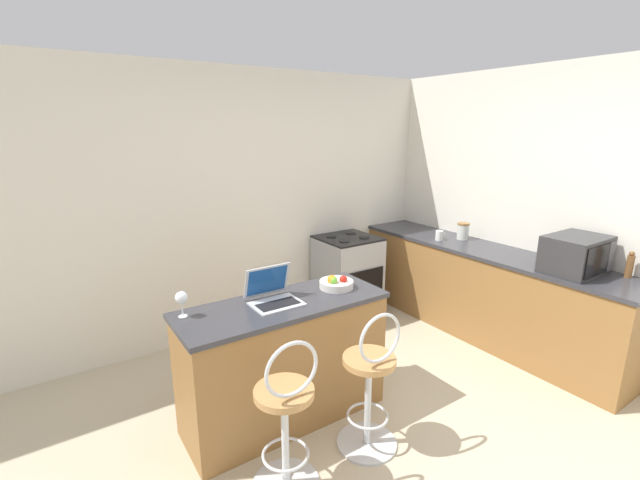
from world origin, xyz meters
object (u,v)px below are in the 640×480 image
(bar_stool_near, at_px, (286,421))
(fruit_bowl, at_px, (336,283))
(laptop, at_px, (272,293))
(storage_jar, at_px, (463,231))
(mug_white, at_px, (440,235))
(bar_stool_far, at_px, (370,385))
(microwave, at_px, (576,254))
(wine_glass_tall, at_px, (181,298))
(pepper_mill, at_px, (630,265))
(stove_range, at_px, (347,276))

(bar_stool_near, relative_size, fruit_bowl, 3.89)
(laptop, distance_m, storage_jar, 2.50)
(mug_white, xyz_separation_m, fruit_bowl, (-1.72, -0.52, -0.02))
(fruit_bowl, bearing_deg, bar_stool_far, -104.32)
(bar_stool_near, bearing_deg, laptop, 67.74)
(microwave, distance_m, wine_glass_tall, 3.06)
(bar_stool_near, height_order, bar_stool_far, same)
(bar_stool_near, distance_m, fruit_bowl, 1.07)
(mug_white, xyz_separation_m, pepper_mill, (0.34, -1.62, 0.05))
(wine_glass_tall, bearing_deg, storage_jar, 5.26)
(pepper_mill, bearing_deg, fruit_bowl, 151.91)
(mug_white, relative_size, pepper_mill, 0.47)
(mug_white, distance_m, wine_glass_tall, 2.84)
(bar_stool_far, bearing_deg, wine_glass_tall, 142.63)
(mug_white, distance_m, pepper_mill, 1.66)
(stove_range, height_order, mug_white, mug_white)
(bar_stool_far, height_order, stove_range, bar_stool_far)
(fruit_bowl, height_order, wine_glass_tall, wine_glass_tall)
(mug_white, height_order, fruit_bowl, fruit_bowl)
(microwave, xyz_separation_m, storage_jar, (0.13, 1.21, -0.06))
(fruit_bowl, bearing_deg, storage_jar, 11.93)
(laptop, xyz_separation_m, fruit_bowl, (0.51, -0.03, -0.02))
(laptop, height_order, wine_glass_tall, laptop)
(bar_stool_far, xyz_separation_m, microwave, (1.98, -0.21, 0.59))
(bar_stool_near, xyz_separation_m, pepper_mill, (2.82, -0.51, 0.54))
(microwave, xyz_separation_m, mug_white, (-0.11, 1.32, -0.10))
(bar_stool_near, height_order, stove_range, bar_stool_near)
(microwave, relative_size, storage_jar, 2.90)
(storage_jar, height_order, wine_glass_tall, storage_jar)
(microwave, relative_size, mug_white, 5.02)
(mug_white, bearing_deg, bar_stool_far, -149.36)
(storage_jar, bearing_deg, bar_stool_near, -159.84)
(bar_stool_far, height_order, laptop, laptop)
(bar_stool_near, distance_m, stove_range, 2.47)
(wine_glass_tall, bearing_deg, microwave, -17.66)
(bar_stool_near, height_order, pepper_mill, pepper_mill)
(bar_stool_near, distance_m, storage_jar, 2.95)
(laptop, relative_size, storage_jar, 1.87)
(mug_white, xyz_separation_m, storage_jar, (0.24, -0.11, 0.04))
(storage_jar, xyz_separation_m, pepper_mill, (0.10, -1.51, 0.01))
(stove_range, xyz_separation_m, storage_jar, (0.97, -0.74, 0.54))
(microwave, bearing_deg, laptop, 160.53)
(storage_jar, bearing_deg, stove_range, 142.48)
(bar_stool_near, bearing_deg, wine_glass_tall, 114.47)
(stove_range, bearing_deg, storage_jar, -37.52)
(storage_jar, bearing_deg, laptop, -171.19)
(bar_stool_near, height_order, microwave, microwave)
(microwave, height_order, storage_jar, microwave)
(laptop, distance_m, fruit_bowl, 0.51)
(bar_stool_far, relative_size, stove_range, 1.08)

